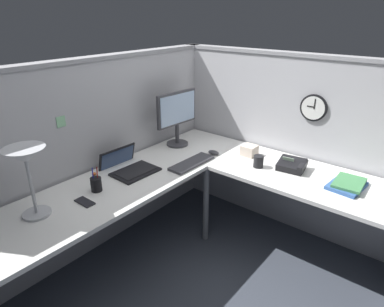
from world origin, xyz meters
TOP-DOWN VIEW (x-y plane):
  - ground_plane at (0.00, 0.00)m, footprint 6.80×6.80m
  - cubicle_wall_back at (-0.36, 0.87)m, footprint 2.57×0.12m
  - cubicle_wall_right at (0.87, -0.27)m, footprint 0.12×2.37m
  - desk at (-0.15, -0.05)m, footprint 2.35×2.15m
  - monitor at (0.34, 0.64)m, footprint 0.46×0.20m
  - laptop at (-0.30, 0.60)m, footprint 0.35×0.39m
  - keyboard at (0.09, 0.26)m, footprint 0.43×0.15m
  - computer_mouse at (0.37, 0.24)m, footprint 0.06×0.10m
  - desk_lamp_dome at (-1.08, 0.54)m, footprint 0.24×0.24m
  - pen_cup at (-0.67, 0.50)m, footprint 0.08×0.08m
  - cell_phone at (-0.82, 0.43)m, footprint 0.07×0.14m
  - office_phone at (0.51, -0.42)m, footprint 0.21×0.23m
  - book_stack at (0.49, -0.85)m, footprint 0.30×0.23m
  - coffee_mug at (0.39, -0.19)m, footprint 0.08×0.08m
  - tissue_box at (0.55, -0.01)m, footprint 0.12×0.12m
  - wall_clock at (0.82, -0.42)m, footprint 0.04×0.22m
  - pinned_note_leftmost at (-0.68, 0.82)m, footprint 0.07×0.00m

SIDE VIEW (x-z plane):
  - ground_plane at x=0.00m, z-range 0.00..0.00m
  - desk at x=-0.15m, z-range 0.27..1.00m
  - cell_phone at x=-0.82m, z-range 0.73..0.74m
  - keyboard at x=0.09m, z-range 0.73..0.75m
  - computer_mouse at x=0.37m, z-range 0.73..0.76m
  - book_stack at x=0.49m, z-range 0.73..0.77m
  - laptop at x=-0.30m, z-range 0.65..0.86m
  - office_phone at x=0.51m, z-range 0.71..0.82m
  - tissue_box at x=0.55m, z-range 0.73..0.82m
  - coffee_mug at x=0.39m, z-range 0.73..0.83m
  - pen_cup at x=-0.67m, z-range 0.69..0.87m
  - cubicle_wall_back at x=-0.36m, z-range 0.00..1.58m
  - cubicle_wall_right at x=0.87m, z-range 0.00..1.58m
  - monitor at x=0.34m, z-range 0.77..1.27m
  - desk_lamp_dome at x=-1.08m, z-range 0.87..1.32m
  - wall_clock at x=0.82m, z-range 1.06..1.28m
  - pinned_note_leftmost at x=-0.68m, z-range 1.13..1.21m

